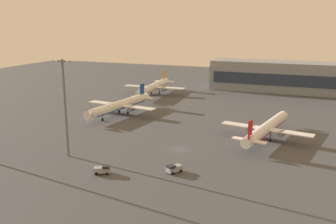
{
  "coord_description": "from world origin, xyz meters",
  "views": [
    {
      "loc": [
        36.58,
        -103.18,
        38.57
      ],
      "look_at": [
        -14.89,
        28.57,
        4.0
      ],
      "focal_mm": 39.96,
      "sensor_mm": 36.0,
      "label": 1
    }
  ],
  "objects_px": {
    "airplane_near_gate": "(120,105)",
    "cargo_loader": "(174,168)",
    "apron_light_east": "(65,103)",
    "airplane_terminal_side": "(154,87)",
    "airplane_far_stand": "(266,128)",
    "baggage_tractor": "(102,170)"
  },
  "relations": [
    {
      "from": "airplane_near_gate",
      "to": "cargo_loader",
      "type": "distance_m",
      "value": 66.09
    },
    {
      "from": "apron_light_east",
      "to": "airplane_near_gate",
      "type": "bearing_deg",
      "value": 100.97
    },
    {
      "from": "airplane_near_gate",
      "to": "airplane_far_stand",
      "type": "bearing_deg",
      "value": 176.36
    },
    {
      "from": "cargo_loader",
      "to": "apron_light_east",
      "type": "distance_m",
      "value": 36.34
    },
    {
      "from": "airplane_far_stand",
      "to": "airplane_terminal_side",
      "type": "distance_m",
      "value": 87.72
    },
    {
      "from": "airplane_near_gate",
      "to": "airplane_terminal_side",
      "type": "distance_m",
      "value": 45.64
    },
    {
      "from": "airplane_near_gate",
      "to": "baggage_tractor",
      "type": "bearing_deg",
      "value": 121.95
    },
    {
      "from": "apron_light_east",
      "to": "airplane_terminal_side",
      "type": "bearing_deg",
      "value": 98.35
    },
    {
      "from": "airplane_far_stand",
      "to": "cargo_loader",
      "type": "height_order",
      "value": "airplane_far_stand"
    },
    {
      "from": "airplane_terminal_side",
      "to": "cargo_loader",
      "type": "distance_m",
      "value": 106.7
    },
    {
      "from": "airplane_far_stand",
      "to": "airplane_terminal_side",
      "type": "bearing_deg",
      "value": 149.5
    },
    {
      "from": "airplane_far_stand",
      "to": "airplane_terminal_side",
      "type": "xyz_separation_m",
      "value": [
        -65.88,
        57.91,
        0.33
      ]
    },
    {
      "from": "airplane_terminal_side",
      "to": "cargo_loader",
      "type": "bearing_deg",
      "value": 112.81
    },
    {
      "from": "cargo_loader",
      "to": "airplane_far_stand",
      "type": "bearing_deg",
      "value": -83.17
    },
    {
      "from": "apron_light_east",
      "to": "airplane_far_stand",
      "type": "bearing_deg",
      "value": 35.85
    },
    {
      "from": "airplane_near_gate",
      "to": "cargo_loader",
      "type": "relative_size",
      "value": 9.18
    },
    {
      "from": "airplane_near_gate",
      "to": "cargo_loader",
      "type": "xyz_separation_m",
      "value": [
        42.84,
        -50.24,
        -2.86
      ]
    },
    {
      "from": "airplane_near_gate",
      "to": "airplane_terminal_side",
      "type": "relative_size",
      "value": 0.97
    },
    {
      "from": "airplane_terminal_side",
      "to": "cargo_loader",
      "type": "xyz_separation_m",
      "value": [
        47.16,
        -95.67,
        -2.98
      ]
    },
    {
      "from": "airplane_terminal_side",
      "to": "apron_light_east",
      "type": "xyz_separation_m",
      "value": [
        14.0,
        -95.39,
        11.89
      ]
    },
    {
      "from": "airplane_far_stand",
      "to": "apron_light_east",
      "type": "xyz_separation_m",
      "value": [
        -51.88,
        -37.48,
        12.22
      ]
    },
    {
      "from": "airplane_near_gate",
      "to": "apron_light_east",
      "type": "relative_size",
      "value": 1.47
    }
  ]
}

